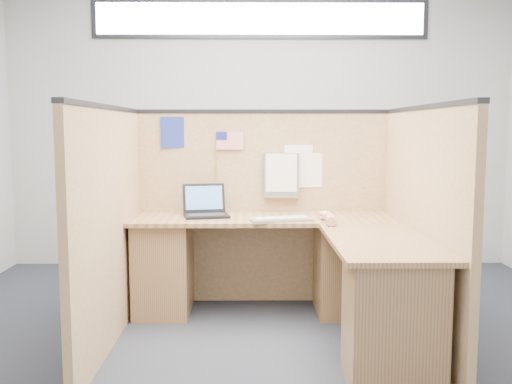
{
  "coord_description": "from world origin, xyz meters",
  "views": [
    {
      "loc": [
        -0.1,
        -3.5,
        1.39
      ],
      "look_at": [
        -0.06,
        0.5,
        0.94
      ],
      "focal_mm": 40.0,
      "sensor_mm": 36.0,
      "label": 1
    }
  ],
  "objects_px": {
    "laptop": "(207,208)",
    "keyboard": "(282,219)",
    "mouse": "(325,217)",
    "l_desk": "(292,275)"
  },
  "relations": [
    {
      "from": "laptop",
      "to": "l_desk",
      "type": "bearing_deg",
      "value": -48.87
    },
    {
      "from": "l_desk",
      "to": "keyboard",
      "type": "bearing_deg",
      "value": 108.1
    },
    {
      "from": "l_desk",
      "to": "keyboard",
      "type": "relative_size",
      "value": 4.28
    },
    {
      "from": "laptop",
      "to": "keyboard",
      "type": "bearing_deg",
      "value": -38.1
    },
    {
      "from": "l_desk",
      "to": "mouse",
      "type": "height_order",
      "value": "mouse"
    },
    {
      "from": "laptop",
      "to": "mouse",
      "type": "distance_m",
      "value": 0.89
    },
    {
      "from": "keyboard",
      "to": "mouse",
      "type": "distance_m",
      "value": 0.33
    },
    {
      "from": "mouse",
      "to": "l_desk",
      "type": "bearing_deg",
      "value": -135.2
    },
    {
      "from": "laptop",
      "to": "keyboard",
      "type": "relative_size",
      "value": 0.8
    },
    {
      "from": "keyboard",
      "to": "mouse",
      "type": "bearing_deg",
      "value": -2.36
    }
  ]
}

